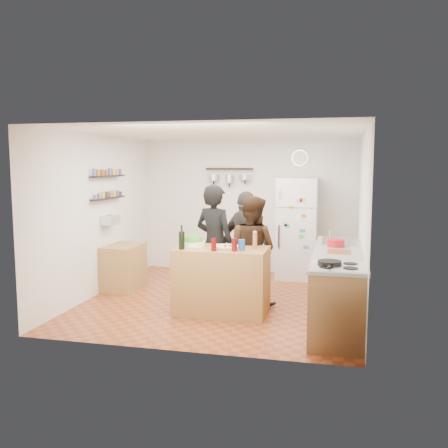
% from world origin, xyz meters
% --- Properties ---
extents(room_shell, '(4.20, 4.20, 4.20)m').
position_xyz_m(room_shell, '(0.00, 0.39, 1.25)').
color(room_shell, brown).
rests_on(room_shell, ground).
extents(prep_island, '(1.25, 0.72, 0.91)m').
position_xyz_m(prep_island, '(0.14, -0.61, 0.46)').
color(prep_island, '#A2773B').
rests_on(prep_island, floor).
extents(pizza_board, '(0.42, 0.34, 0.02)m').
position_xyz_m(pizza_board, '(0.22, -0.63, 0.92)').
color(pizza_board, '#915C34').
rests_on(pizza_board, prep_island).
extents(pizza, '(0.34, 0.34, 0.02)m').
position_xyz_m(pizza, '(0.22, -0.63, 0.94)').
color(pizza, beige).
rests_on(pizza, pizza_board).
extents(salad_bowl, '(0.33, 0.33, 0.07)m').
position_xyz_m(salad_bowl, '(-0.28, -0.56, 0.94)').
color(salad_bowl, white).
rests_on(salad_bowl, prep_island).
extents(wine_bottle, '(0.08, 0.08, 0.24)m').
position_xyz_m(wine_bottle, '(-0.36, -0.83, 1.03)').
color(wine_bottle, black).
rests_on(wine_bottle, prep_island).
extents(wine_glass_near, '(0.07, 0.07, 0.17)m').
position_xyz_m(wine_glass_near, '(0.09, -0.85, 1.00)').
color(wine_glass_near, '#500608').
rests_on(wine_glass_near, prep_island).
extents(wine_glass_far, '(0.07, 0.07, 0.17)m').
position_xyz_m(wine_glass_far, '(0.36, -0.81, 1.00)').
color(wine_glass_far, '#540709').
rests_on(wine_glass_far, prep_island).
extents(pepper_mill, '(0.06, 0.06, 0.19)m').
position_xyz_m(pepper_mill, '(0.59, -0.56, 1.01)').
color(pepper_mill, '#9C6341').
rests_on(pepper_mill, prep_island).
extents(salt_canister, '(0.09, 0.09, 0.14)m').
position_xyz_m(salt_canister, '(0.44, -0.73, 0.98)').
color(salt_canister, '#1B4895').
rests_on(salt_canister, prep_island).
extents(person_left, '(0.75, 0.63, 1.76)m').
position_xyz_m(person_left, '(-0.09, -0.11, 0.88)').
color(person_left, black).
rests_on(person_left, floor).
extents(person_center, '(0.95, 0.85, 1.59)m').
position_xyz_m(person_center, '(0.46, -0.10, 0.80)').
color(person_center, black).
rests_on(person_center, floor).
extents(person_back, '(1.01, 0.87, 1.63)m').
position_xyz_m(person_back, '(0.28, 0.41, 0.82)').
color(person_back, '#2C2927').
rests_on(person_back, floor).
extents(counter_run, '(0.63, 2.63, 0.90)m').
position_xyz_m(counter_run, '(1.70, -0.55, 0.45)').
color(counter_run, '#9E7042').
rests_on(counter_run, floor).
extents(stove_top, '(0.60, 0.62, 0.02)m').
position_xyz_m(stove_top, '(1.70, -1.50, 0.91)').
color(stove_top, white).
rests_on(stove_top, counter_run).
extents(skillet, '(0.27, 0.27, 0.05)m').
position_xyz_m(skillet, '(1.60, -1.50, 0.95)').
color(skillet, black).
rests_on(skillet, stove_top).
extents(sink, '(0.50, 0.80, 0.03)m').
position_xyz_m(sink, '(1.70, 0.30, 0.92)').
color(sink, silver).
rests_on(sink, counter_run).
extents(cutting_board, '(0.30, 0.40, 0.02)m').
position_xyz_m(cutting_board, '(1.70, -0.60, 0.91)').
color(cutting_board, brown).
rests_on(cutting_board, counter_run).
extents(red_bowl, '(0.24, 0.24, 0.10)m').
position_xyz_m(red_bowl, '(1.65, -0.20, 0.97)').
color(red_bowl, '#B1141E').
rests_on(red_bowl, counter_run).
extents(fridge, '(0.70, 0.68, 1.80)m').
position_xyz_m(fridge, '(0.95, 1.75, 0.90)').
color(fridge, white).
rests_on(fridge, floor).
extents(wall_clock, '(0.30, 0.03, 0.30)m').
position_xyz_m(wall_clock, '(0.95, 2.08, 2.15)').
color(wall_clock, silver).
rests_on(wall_clock, back_wall).
extents(spice_shelf_lower, '(0.12, 1.00, 0.02)m').
position_xyz_m(spice_shelf_lower, '(-1.93, 0.20, 1.50)').
color(spice_shelf_lower, black).
rests_on(spice_shelf_lower, left_wall).
extents(spice_shelf_upper, '(0.12, 1.00, 0.02)m').
position_xyz_m(spice_shelf_upper, '(-1.93, 0.20, 1.85)').
color(spice_shelf_upper, black).
rests_on(spice_shelf_upper, left_wall).
extents(produce_basket, '(0.18, 0.35, 0.14)m').
position_xyz_m(produce_basket, '(-1.90, 0.20, 1.15)').
color(produce_basket, silver).
rests_on(produce_basket, left_wall).
extents(side_table, '(0.50, 0.80, 0.73)m').
position_xyz_m(side_table, '(-1.74, 0.31, 0.36)').
color(side_table, '#AA8447').
rests_on(side_table, floor).
extents(pot_rack, '(0.90, 0.04, 0.04)m').
position_xyz_m(pot_rack, '(-0.35, 2.00, 1.95)').
color(pot_rack, black).
rests_on(pot_rack, back_wall).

